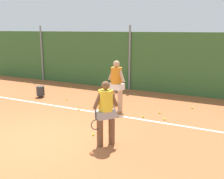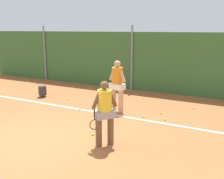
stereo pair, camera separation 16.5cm
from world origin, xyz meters
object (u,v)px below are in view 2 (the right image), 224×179
Objects in this scene: tennis_ball_1 at (73,86)px; tennis_ball_7 at (136,94)px; player_midcourt at (117,83)px; ball_hopper at (42,91)px; tennis_ball_0 at (93,134)px; tennis_ball_2 at (144,117)px; tennis_ball_11 at (80,109)px; tennis_ball_3 at (160,113)px; tennis_ball_8 at (68,99)px; tennis_ball_5 at (28,82)px; player_foreground_near at (104,110)px; tennis_ball_10 at (165,120)px; tennis_ball_12 at (194,108)px.

tennis_ball_1 is 1.00× the size of tennis_ball_7.
ball_hopper is (-3.94, 0.29, -0.78)m from player_midcourt.
tennis_ball_0 is 2.29m from tennis_ball_2.
ball_hopper is 2.79m from tennis_ball_11.
tennis_ball_3 is 1.00× the size of tennis_ball_11.
tennis_ball_8 is 1.62m from tennis_ball_11.
tennis_ball_8 is at bearing 169.59° from tennis_ball_2.
tennis_ball_5 is at bearing -174.76° from tennis_ball_1.
tennis_ball_7 is (3.64, -0.04, 0.00)m from tennis_ball_1.
player_foreground_near is 3.40m from tennis_ball_11.
tennis_ball_1 is 3.64m from tennis_ball_7.
tennis_ball_0 is 1.00× the size of tennis_ball_3.
player_foreground_near is 26.48× the size of tennis_ball_10.
tennis_ball_0 is 1.00× the size of tennis_ball_8.
tennis_ball_2 is 8.50m from tennis_ball_5.
player_midcourt is at bearing -121.70° from player_foreground_near.
tennis_ball_5 is 9.48m from tennis_ball_12.
player_foreground_near is at bearing -93.27° from tennis_ball_2.
tennis_ball_3 is 1.00× the size of tennis_ball_5.
tennis_ball_5 is at bearing 163.67° from tennis_ball_10.
tennis_ball_11 is (1.28, -0.98, 0.00)m from tennis_ball_8.
tennis_ball_10 is 1.00× the size of tennis_ball_12.
tennis_ball_2 is (5.09, -2.92, 0.00)m from tennis_ball_1.
tennis_ball_2 is 1.00× the size of tennis_ball_3.
tennis_ball_2 is at bearing -18.12° from tennis_ball_5.
player_foreground_near is 26.48× the size of tennis_ball_8.
tennis_ball_8 is (-3.64, 3.24, -0.95)m from player_foreground_near.
tennis_ball_3 is 1.00× the size of tennis_ball_12.
ball_hopper is at bearing -91.07° from tennis_ball_1.
tennis_ball_7 is at bearing 71.61° from tennis_ball_11.
tennis_ball_12 is (6.45, -1.08, 0.00)m from tennis_ball_1.
tennis_ball_11 is (-2.90, -0.96, 0.00)m from tennis_ball_3.
tennis_ball_7 is at bearing -68.44° from player_midcourt.
player_midcourt reaches higher than tennis_ball_5.
tennis_ball_8 is 1.00× the size of tennis_ball_11.
ball_hopper is 5.17m from tennis_ball_0.
tennis_ball_7 and tennis_ball_10 have the same top height.
tennis_ball_3 is at bearing -22.29° from tennis_ball_1.
tennis_ball_1 and tennis_ball_3 have the same top height.
ball_hopper is 1.38m from tennis_ball_8.
tennis_ball_5 is 1.00× the size of tennis_ball_7.
tennis_ball_1 is 6.50m from tennis_ball_10.
player_midcourt reaches higher than tennis_ball_7.
player_foreground_near is 26.48× the size of tennis_ball_5.
tennis_ball_0 is (-0.62, 0.38, -0.95)m from player_foreground_near.
tennis_ball_5 is 6.64m from tennis_ball_7.
tennis_ball_7 and tennis_ball_12 have the same top height.
player_foreground_near is 26.48× the size of tennis_ball_3.
tennis_ball_0 is at bearing -47.21° from tennis_ball_11.
player_foreground_near reaches higher than tennis_ball_5.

